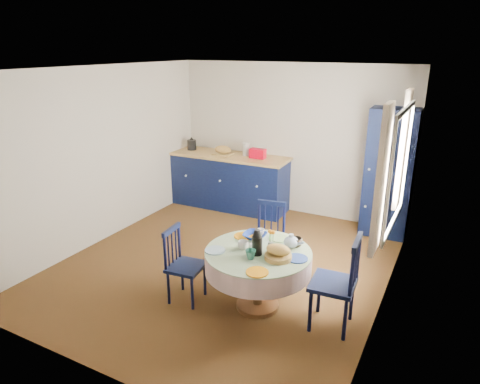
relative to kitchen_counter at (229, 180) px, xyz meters
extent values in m
plane|color=black|center=(1.00, -1.90, -0.49)|extent=(4.50, 4.50, 0.00)
plane|color=white|center=(1.00, -1.90, 2.01)|extent=(4.50, 4.50, 0.00)
cube|color=beige|center=(1.00, 0.35, 0.76)|extent=(4.00, 0.02, 2.50)
cube|color=beige|center=(-1.00, -1.90, 0.76)|extent=(0.02, 4.50, 2.50)
cube|color=beige|center=(3.00, -1.90, 0.76)|extent=(0.02, 4.50, 2.50)
plane|color=white|center=(3.00, -1.60, 1.01)|extent=(0.00, 1.20, 1.20)
cube|color=silver|center=(2.92, -2.30, 1.06)|extent=(0.05, 0.34, 1.45)
cube|color=silver|center=(2.92, -0.90, 1.06)|extent=(0.05, 0.34, 1.45)
cube|color=black|center=(0.00, 0.00, -0.03)|extent=(2.09, 0.68, 0.91)
cube|color=tan|center=(0.00, 0.00, 0.44)|extent=(2.15, 0.72, 0.04)
cube|color=#940011|center=(0.55, 0.04, 0.54)|extent=(0.26, 0.15, 0.16)
cube|color=tan|center=(-0.10, -0.02, 0.47)|extent=(0.35, 0.25, 0.02)
ellipsoid|color=tan|center=(-0.10, -0.02, 0.55)|extent=(0.31, 0.20, 0.13)
cylinder|color=silver|center=(0.29, 0.10, 0.57)|extent=(0.12, 0.12, 0.22)
cube|color=black|center=(2.66, 0.10, 0.47)|extent=(0.69, 0.51, 1.92)
cylinder|color=white|center=(2.41, -0.15, 0.56)|extent=(0.04, 0.02, 0.04)
cylinder|color=white|center=(2.41, -0.15, -0.01)|extent=(0.04, 0.02, 0.04)
cylinder|color=brown|center=(1.80, -2.59, -0.46)|extent=(0.47, 0.47, 0.05)
cylinder|color=brown|center=(1.80, -2.59, -0.15)|extent=(0.10, 0.10, 0.61)
cylinder|color=brown|center=(1.80, -2.59, 0.17)|extent=(1.08, 1.08, 0.03)
cylinder|color=white|center=(1.80, -2.59, 0.07)|extent=(1.14, 1.14, 0.22)
cylinder|color=beige|center=(1.80, -2.59, 0.19)|extent=(1.14, 1.14, 0.01)
cylinder|color=#98BBCD|center=(1.39, -2.80, 0.20)|extent=(0.22, 0.22, 0.01)
cylinder|color=orange|center=(1.99, -3.01, 0.20)|extent=(0.22, 0.22, 0.01)
cylinder|color=navy|center=(2.23, -2.56, 0.20)|extent=(0.22, 0.22, 0.01)
cylinder|color=#81A467|center=(1.87, -2.20, 0.20)|extent=(0.22, 0.22, 0.01)
cylinder|color=orange|center=(1.50, -2.34, 0.20)|extent=(0.22, 0.22, 0.01)
cylinder|color=#A38041|center=(2.05, -2.65, 0.22)|extent=(0.28, 0.28, 0.05)
ellipsoid|color=tan|center=(2.05, -2.65, 0.30)|extent=(0.26, 0.16, 0.11)
cube|color=silver|center=(1.73, -2.52, 0.22)|extent=(0.10, 0.07, 0.04)
cylinder|color=black|center=(1.19, -2.96, -0.29)|extent=(0.03, 0.03, 0.39)
cylinder|color=black|center=(1.16, -2.65, -0.29)|extent=(0.03, 0.03, 0.39)
cylinder|color=black|center=(0.90, -2.99, -0.29)|extent=(0.03, 0.03, 0.39)
cylinder|color=black|center=(0.86, -2.68, -0.29)|extent=(0.03, 0.03, 0.39)
cube|color=black|center=(1.03, -2.82, -0.08)|extent=(0.41, 0.42, 0.04)
cylinder|color=black|center=(0.88, -2.99, 0.14)|extent=(0.03, 0.03, 0.44)
cylinder|color=black|center=(0.84, -2.68, 0.14)|extent=(0.03, 0.03, 0.44)
cube|color=black|center=(0.86, -2.84, 0.35)|extent=(0.07, 0.35, 0.06)
cylinder|color=black|center=(0.87, -2.92, 0.13)|extent=(0.02, 0.02, 0.37)
cylinder|color=black|center=(0.86, -2.84, 0.13)|extent=(0.02, 0.02, 0.37)
cylinder|color=black|center=(0.85, -2.76, 0.13)|extent=(0.02, 0.02, 0.37)
cylinder|color=black|center=(1.44, -2.00, -0.28)|extent=(0.03, 0.03, 0.41)
cylinder|color=black|center=(1.76, -1.94, -0.28)|extent=(0.03, 0.03, 0.41)
cylinder|color=black|center=(1.38, -1.69, -0.28)|extent=(0.03, 0.03, 0.41)
cylinder|color=black|center=(1.70, -1.64, -0.28)|extent=(0.03, 0.03, 0.41)
cube|color=black|center=(1.57, -1.82, -0.06)|extent=(0.46, 0.45, 0.04)
cylinder|color=black|center=(1.38, -1.67, 0.17)|extent=(0.03, 0.03, 0.46)
cylinder|color=black|center=(1.70, -1.62, 0.17)|extent=(0.03, 0.03, 0.46)
cube|color=black|center=(1.54, -1.65, 0.38)|extent=(0.37, 0.10, 0.06)
cylinder|color=black|center=(1.46, -1.66, 0.15)|extent=(0.02, 0.02, 0.38)
cylinder|color=black|center=(1.54, -1.65, 0.15)|extent=(0.02, 0.02, 0.38)
cylinder|color=black|center=(1.63, -1.63, 0.15)|extent=(0.02, 0.02, 0.38)
cylinder|color=black|center=(2.42, -2.36, -0.26)|extent=(0.04, 0.04, 0.47)
cylinder|color=black|center=(2.45, -2.73, -0.26)|extent=(0.04, 0.04, 0.47)
cylinder|color=black|center=(2.77, -2.34, -0.26)|extent=(0.04, 0.04, 0.47)
cylinder|color=black|center=(2.79, -2.71, -0.26)|extent=(0.04, 0.04, 0.47)
cube|color=black|center=(2.61, -2.53, 0.00)|extent=(0.46, 0.48, 0.04)
cylinder|color=black|center=(2.79, -2.34, 0.26)|extent=(0.04, 0.04, 0.52)
cylinder|color=black|center=(2.81, -2.70, 0.26)|extent=(0.04, 0.04, 0.52)
cube|color=black|center=(2.80, -2.52, 0.49)|extent=(0.07, 0.41, 0.06)
cylinder|color=black|center=(2.79, -2.42, 0.23)|extent=(0.02, 0.02, 0.43)
cylinder|color=black|center=(2.80, -2.52, 0.23)|extent=(0.02, 0.02, 0.43)
cylinder|color=black|center=(2.81, -2.62, 0.23)|extent=(0.02, 0.02, 0.43)
imported|color=silver|center=(1.64, -2.62, 0.24)|extent=(0.12, 0.12, 0.09)
imported|color=#2B6E5E|center=(1.81, -2.78, 0.25)|extent=(0.11, 0.11, 0.10)
imported|color=black|center=(2.12, -2.30, 0.25)|extent=(0.13, 0.13, 0.10)
imported|color=silver|center=(1.66, -2.23, 0.24)|extent=(0.09, 0.09, 0.08)
imported|color=navy|center=(1.63, -2.32, 0.23)|extent=(0.26, 0.26, 0.06)
camera|label=1|loc=(3.52, -6.29, 2.26)|focal=32.00mm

